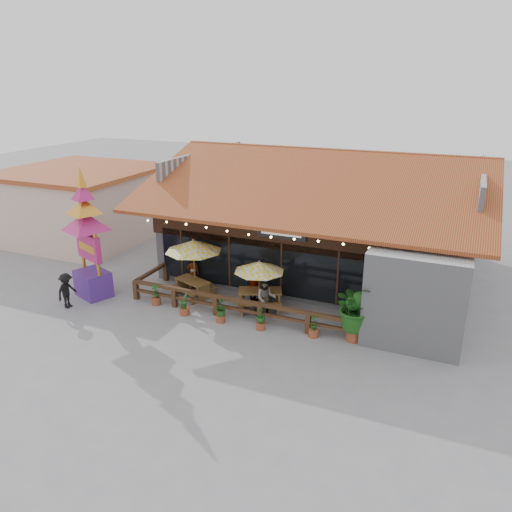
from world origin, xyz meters
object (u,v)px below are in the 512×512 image
at_px(picnic_table_right, 260,296).
at_px(thai_sign_tower, 86,225).
at_px(umbrella_right, 259,267).
at_px(tropical_plant, 356,308).
at_px(umbrella_left, 193,246).
at_px(pedestrian, 67,291).
at_px(picnic_table_left, 193,285).

xyz_separation_m(picnic_table_right, thai_sign_tower, (-7.48, -1.68, 2.73)).
bearing_deg(picnic_table_right, umbrella_right, -79.48).
xyz_separation_m(thai_sign_tower, tropical_plant, (11.78, 0.61, -2.00)).
height_order(umbrella_left, pedestrian, umbrella_left).
bearing_deg(picnic_table_right, pedestrian, -157.84).
relative_size(picnic_table_left, thai_sign_tower, 0.32).
bearing_deg(thai_sign_tower, pedestrian, -96.76).
height_order(umbrella_left, tropical_plant, umbrella_left).
xyz_separation_m(umbrella_left, thai_sign_tower, (-4.22, -1.84, 0.97)).
height_order(picnic_table_left, picnic_table_right, picnic_table_right).
xyz_separation_m(umbrella_right, tropical_plant, (4.27, -0.89, -0.66)).
bearing_deg(pedestrian, umbrella_right, -69.75).
xyz_separation_m(picnic_table_left, thai_sign_tower, (-4.18, -1.71, 2.80)).
height_order(thai_sign_tower, tropical_plant, thai_sign_tower).
height_order(umbrella_left, thai_sign_tower, thai_sign_tower).
relative_size(picnic_table_left, tropical_plant, 0.87).
distance_m(umbrella_left, thai_sign_tower, 4.70).
distance_m(umbrella_left, tropical_plant, 7.73).
relative_size(umbrella_right, tropical_plant, 1.02).
bearing_deg(thai_sign_tower, picnic_table_left, 22.31).
relative_size(umbrella_left, picnic_table_left, 1.35).
relative_size(umbrella_right, picnic_table_right, 1.03).
height_order(umbrella_left, picnic_table_right, umbrella_left).
distance_m(umbrella_left, umbrella_right, 3.33).
distance_m(picnic_table_right, tropical_plant, 4.49).
height_order(picnic_table_right, thai_sign_tower, thai_sign_tower).
bearing_deg(picnic_table_right, tropical_plant, -14.00).
xyz_separation_m(thai_sign_tower, pedestrian, (-0.17, -1.44, -2.54)).
distance_m(picnic_table_right, thai_sign_tower, 8.14).
distance_m(umbrella_right, picnic_table_right, 1.41).
distance_m(picnic_table_left, pedestrian, 5.38).
xyz_separation_m(tropical_plant, pedestrian, (-11.95, -2.04, -0.54)).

